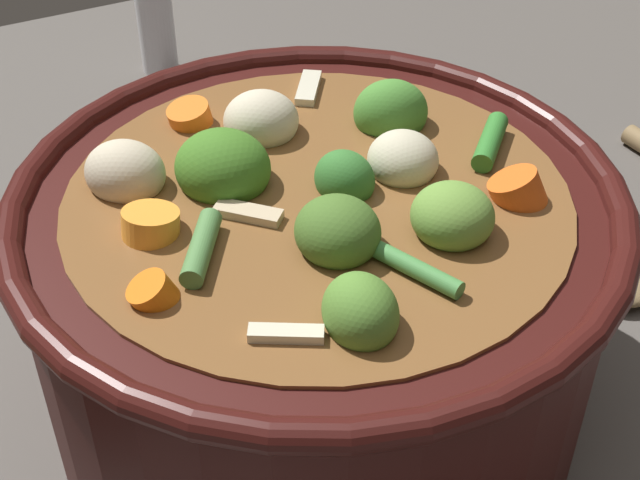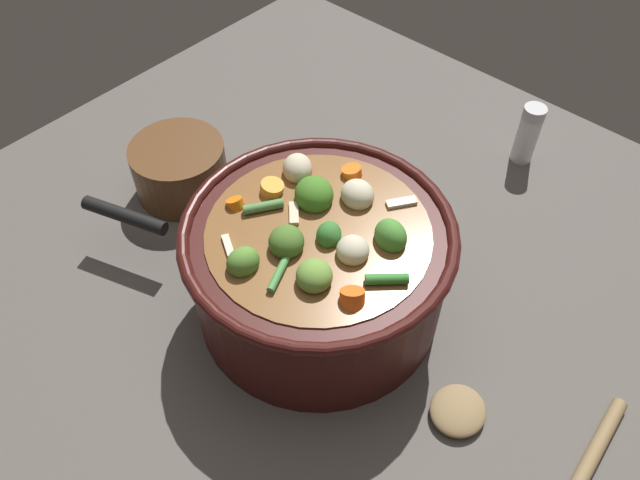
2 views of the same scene
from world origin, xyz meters
The scene contains 3 objects.
ground_plane centered at (0.00, 0.00, 0.00)m, with size 1.10×1.10×0.00m, color #514C47.
cooking_pot centered at (0.00, 0.00, 0.07)m, with size 0.30×0.30×0.16m.
salt_shaker centered at (0.40, -0.05, 0.05)m, with size 0.03×0.03×0.09m.
Camera 1 is at (-0.32, 0.16, 0.39)m, focal length 51.64 mm.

